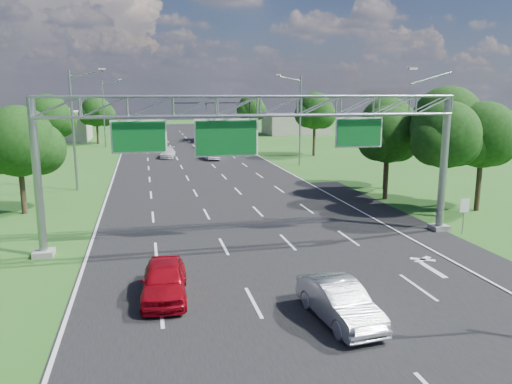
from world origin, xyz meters
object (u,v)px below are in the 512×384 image
object	(u,v)px
sign_gantry	(260,117)
traffic_signal	(228,112)
silver_sedan	(339,302)
red_coupe	(164,280)
box_truck	(205,132)
regulatory_sign	(464,209)

from	to	relation	value
sign_gantry	traffic_signal	bearing A→B (deg)	82.32
traffic_signal	silver_sedan	world-z (taller)	traffic_signal
sign_gantry	traffic_signal	size ratio (longest dim) A/B	1.92
red_coupe	traffic_signal	bearing A→B (deg)	82.06
red_coupe	silver_sedan	xyz separation A→B (m)	(6.12, -3.52, -0.03)
traffic_signal	box_truck	xyz separation A→B (m)	(-2.89, 6.73, -3.58)
traffic_signal	box_truck	world-z (taller)	traffic_signal
red_coupe	box_truck	size ratio (longest dim) A/B	0.50
regulatory_sign	box_truck	world-z (taller)	box_truck
sign_gantry	box_truck	world-z (taller)	sign_gantry
traffic_signal	red_coupe	world-z (taller)	traffic_signal
sign_gantry	regulatory_sign	world-z (taller)	sign_gantry
sign_gantry	box_truck	size ratio (longest dim) A/B	2.62
sign_gantry	regulatory_sign	bearing A→B (deg)	-4.83
regulatory_sign	traffic_signal	world-z (taller)	traffic_signal
red_coupe	box_truck	distance (m)	67.15
regulatory_sign	silver_sedan	distance (m)	14.73
regulatory_sign	silver_sedan	bearing A→B (deg)	-141.34
sign_gantry	box_truck	distance (m)	60.12
silver_sedan	traffic_signal	bearing A→B (deg)	77.73
traffic_signal	red_coupe	xyz separation A→B (m)	(-12.69, -59.69, -4.41)
box_truck	traffic_signal	bearing A→B (deg)	-59.93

